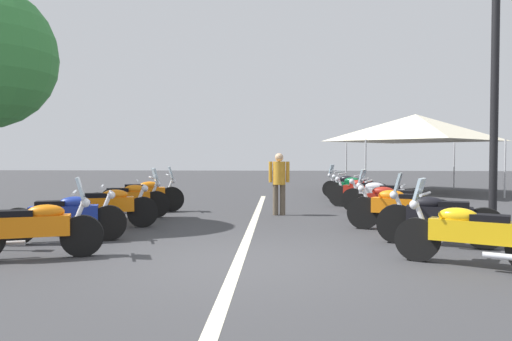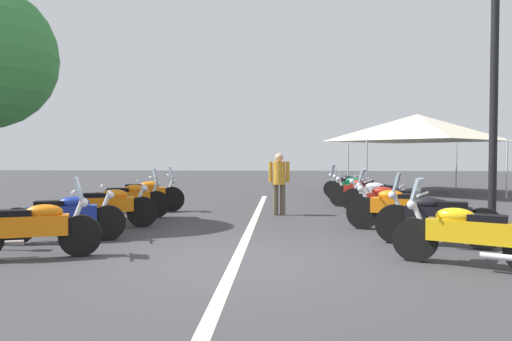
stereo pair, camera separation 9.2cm
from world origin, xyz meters
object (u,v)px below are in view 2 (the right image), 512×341
motorcycle_right_row_3 (390,202)px  motorcycle_right_row_5 (364,192)px  motorcycle_left_row_3 (129,199)px  bystander_1 (279,179)px  motorcycle_right_row_7 (352,185)px  motorcycle_right_row_1 (436,218)px  motorcycle_left_row_0 (34,228)px  street_lamp_twin_globe (495,34)px  motorcycle_right_row_4 (381,196)px  motorcycle_left_row_1 (65,216)px  motorcycle_left_row_2 (107,206)px  motorcycle_right_row_6 (358,188)px  event_tent (417,128)px  motorcycle_right_row_2 (399,208)px  motorcycle_left_row_4 (144,194)px  motorcycle_right_row_0 (467,233)px

motorcycle_right_row_3 → motorcycle_right_row_5: 2.88m
motorcycle_left_row_3 → bystander_1: 3.75m
motorcycle_right_row_5 → motorcycle_right_row_7: bearing=-61.9°
motorcycle_right_row_1 → motorcycle_right_row_5: size_ratio=1.03×
motorcycle_left_row_0 → street_lamp_twin_globe: street_lamp_twin_globe is taller
motorcycle_right_row_4 → motorcycle_right_row_3: bearing=109.6°
motorcycle_left_row_1 → motorcycle_left_row_3: size_ratio=1.09×
street_lamp_twin_globe → motorcycle_left_row_3: bearing=72.6°
motorcycle_right_row_3 → motorcycle_right_row_4: (1.57, -0.13, -0.00)m
motorcycle_left_row_2 → motorcycle_right_row_6: (5.74, -6.09, -0.00)m
motorcycle_right_row_1 → event_tent: bearing=-84.5°
event_tent → bystander_1: bearing=143.9°
motorcycle_left_row_1 → motorcycle_right_row_2: (1.52, -6.16, 0.01)m
motorcycle_right_row_5 → event_tent: bearing=-88.1°
motorcycle_right_row_6 → motorcycle_right_row_3: bearing=120.1°
motorcycle_right_row_1 → bystander_1: size_ratio=1.26×
motorcycle_left_row_1 → motorcycle_right_row_7: 10.88m
motorcycle_right_row_1 → motorcycle_right_row_7: motorcycle_right_row_1 is taller
motorcycle_right_row_2 → motorcycle_right_row_7: bearing=-68.5°
motorcycle_right_row_3 → event_tent: 9.47m
motorcycle_right_row_1 → motorcycle_right_row_3: size_ratio=1.05×
street_lamp_twin_globe → motorcycle_right_row_2: bearing=60.9°
motorcycle_left_row_4 → motorcycle_right_row_6: bearing=6.9°
motorcycle_right_row_2 → motorcycle_right_row_0: bearing=116.1°
motorcycle_left_row_4 → motorcycle_right_row_7: bearing=17.4°
motorcycle_left_row_0 → motorcycle_right_row_0: (-0.17, -6.19, 0.00)m
motorcycle_left_row_4 → motorcycle_right_row_0: motorcycle_left_row_4 is taller
motorcycle_right_row_0 → motorcycle_right_row_5: motorcycle_right_row_0 is taller
motorcycle_left_row_0 → motorcycle_right_row_1: motorcycle_right_row_1 is taller
motorcycle_right_row_4 → bystander_1: bystander_1 is taller
event_tent → motorcycle_right_row_4: bearing=157.9°
motorcycle_right_row_1 → motorcycle_right_row_3: bearing=-68.0°
motorcycle_right_row_0 → motorcycle_right_row_2: motorcycle_right_row_0 is taller
motorcycle_left_row_2 → motorcycle_left_row_4: size_ratio=0.97×
motorcycle_left_row_4 → motorcycle_right_row_2: size_ratio=1.04×
motorcycle_right_row_1 → motorcycle_right_row_3: (2.92, 0.12, -0.02)m
motorcycle_right_row_2 → street_lamp_twin_globe: 3.66m
motorcycle_left_row_1 → motorcycle_right_row_3: 6.93m
motorcycle_left_row_4 → motorcycle_right_row_0: 8.56m
motorcycle_right_row_0 → bystander_1: bearing=-36.1°
motorcycle_right_row_2 → street_lamp_twin_globe: size_ratio=0.37×
motorcycle_left_row_3 → motorcycle_right_row_3: size_ratio=1.00×
motorcycle_right_row_3 → bystander_1: size_ratio=1.20×
motorcycle_left_row_2 → motorcycle_left_row_4: motorcycle_left_row_4 is taller
motorcycle_left_row_2 → event_tent: bearing=28.0°
motorcycle_left_row_2 → motorcycle_right_row_0: size_ratio=1.09×
motorcycle_left_row_3 → motorcycle_right_row_5: 6.63m
motorcycle_right_row_2 → motorcycle_right_row_4: size_ratio=1.02×
motorcycle_left_row_4 → motorcycle_right_row_5: motorcycle_left_row_4 is taller
motorcycle_right_row_2 → motorcycle_left_row_0: bearing=48.0°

